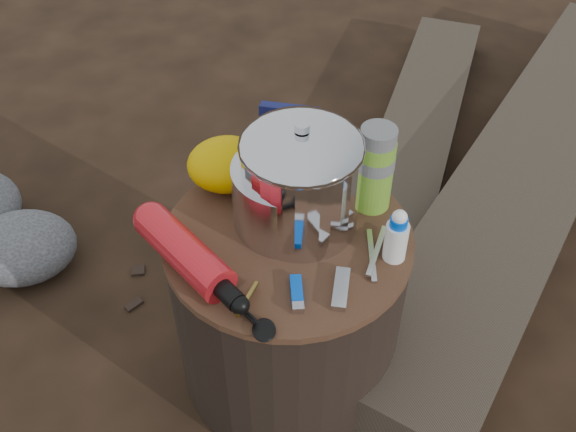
{
  "coord_description": "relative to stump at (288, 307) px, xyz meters",
  "views": [
    {
      "loc": [
        -0.07,
        -0.87,
        1.32
      ],
      "look_at": [
        0.0,
        0.0,
        0.48
      ],
      "focal_mm": 41.62,
      "sensor_mm": 36.0,
      "label": 1
    }
  ],
  "objects": [
    {
      "name": "multitool",
      "position": [
        0.08,
        -0.14,
        0.22
      ],
      "size": [
        0.05,
        0.09,
        0.01
      ],
      "primitive_type": "cube",
      "rotation": [
        0.0,
        0.0,
        -0.24
      ],
      "color": "silver",
      "rests_on": "stump"
    },
    {
      "name": "stuff_sack",
      "position": [
        -0.11,
        0.15,
        0.27
      ],
      "size": [
        0.16,
        0.13,
        0.11
      ],
      "primitive_type": "ellipsoid",
      "color": "#E8B300",
      "rests_on": "stump"
    },
    {
      "name": "lighter",
      "position": [
        0.0,
        -0.14,
        0.22
      ],
      "size": [
        0.02,
        0.08,
        0.01
      ],
      "primitive_type": "cube",
      "rotation": [
        0.0,
        0.0,
        -0.02
      ],
      "color": "blue",
      "rests_on": "stump"
    },
    {
      "name": "spork",
      "position": [
        -0.1,
        -0.16,
        0.22
      ],
      "size": [
        0.12,
        0.14,
        0.01
      ],
      "primitive_type": null,
      "rotation": [
        0.0,
        0.0,
        0.63
      ],
      "color": "black",
      "rests_on": "stump"
    },
    {
      "name": "log_small",
      "position": [
        0.5,
        0.85,
        -0.17
      ],
      "size": [
        0.67,
        1.19,
        0.1
      ],
      "primitive_type": "cube",
      "rotation": [
        0.0,
        0.0,
        -0.4
      ],
      "color": "#3B3228",
      "rests_on": "ground"
    },
    {
      "name": "squeeze_bottle",
      "position": [
        0.19,
        -0.07,
        0.26
      ],
      "size": [
        0.04,
        0.04,
        0.1
      ],
      "primitive_type": "cylinder",
      "color": "white",
      "rests_on": "stump"
    },
    {
      "name": "foil_windscreen",
      "position": [
        0.01,
        0.04,
        0.28
      ],
      "size": [
        0.21,
        0.21,
        0.13
      ],
      "primitive_type": "cylinder",
      "color": "silver",
      "rests_on": "stump"
    },
    {
      "name": "fuel_bottle",
      "position": [
        -0.19,
        -0.06,
        0.25
      ],
      "size": [
        0.22,
        0.27,
        0.07
      ],
      "primitive_type": null,
      "rotation": [
        0.0,
        0.0,
        0.63
      ],
      "color": "red",
      "rests_on": "stump"
    },
    {
      "name": "stump",
      "position": [
        0.0,
        0.0,
        0.0
      ],
      "size": [
        0.47,
        0.47,
        0.43
      ],
      "primitive_type": "cylinder",
      "color": "black",
      "rests_on": "ground"
    },
    {
      "name": "thermos",
      "position": [
        0.17,
        0.07,
        0.3
      ],
      "size": [
        0.07,
        0.07,
        0.18
      ],
      "primitive_type": "cylinder",
      "color": "#72AD2E",
      "rests_on": "stump"
    },
    {
      "name": "log_main",
      "position": [
        0.74,
        0.53,
        -0.13
      ],
      "size": [
        1.4,
        1.72,
        0.16
      ],
      "primitive_type": "cube",
      "rotation": [
        0.0,
        0.0,
        -0.64
      ],
      "color": "#3B3228",
      "rests_on": "ground"
    },
    {
      "name": "pot_grabber",
      "position": [
        0.15,
        -0.07,
        0.22
      ],
      "size": [
        0.06,
        0.13,
        0.01
      ],
      "primitive_type": null,
      "rotation": [
        0.0,
        0.0,
        -0.26
      ],
      "color": "silver",
      "rests_on": "stump"
    },
    {
      "name": "ground",
      "position": [
        0.0,
        0.0,
        -0.21
      ],
      "size": [
        60.0,
        60.0,
        0.0
      ],
      "primitive_type": "plane",
      "color": "black",
      "rests_on": "ground"
    },
    {
      "name": "travel_mug",
      "position": [
        0.14,
        0.11,
        0.27
      ],
      "size": [
        0.07,
        0.07,
        0.11
      ],
      "primitive_type": "cylinder",
      "color": "black",
      "rests_on": "stump"
    },
    {
      "name": "camping_pot",
      "position": [
        0.03,
        0.04,
        0.32
      ],
      "size": [
        0.22,
        0.22,
        0.22
      ],
      "primitive_type": "cylinder",
      "color": "silver",
      "rests_on": "stump"
    },
    {
      "name": "food_pouch",
      "position": [
        0.02,
        0.2,
        0.29
      ],
      "size": [
        0.12,
        0.06,
        0.15
      ],
      "primitive_type": "cube",
      "rotation": [
        0.0,
        0.0,
        -0.28
      ],
      "color": "#0E134C",
      "rests_on": "stump"
    }
  ]
}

